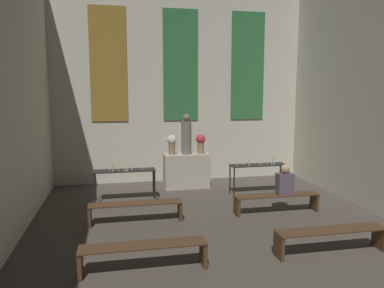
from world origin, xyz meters
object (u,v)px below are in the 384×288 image
(statue, at_px, (186,136))
(pew_second_right, at_px, (331,235))
(candle_rack_right, at_px, (258,168))
(pew_second_left, at_px, (144,251))
(flower_vase_right, at_px, (201,142))
(altar, at_px, (186,171))
(flower_vase_left, at_px, (172,143))
(candle_rack_left, at_px, (125,174))
(person_seated, at_px, (285,181))
(pew_back_left, at_px, (136,208))
(pew_back_right, at_px, (277,199))

(statue, relative_size, pew_second_right, 0.58)
(candle_rack_right, height_order, pew_second_left, candle_rack_right)
(pew_second_right, bearing_deg, flower_vase_right, 103.55)
(altar, bearing_deg, flower_vase_left, 180.00)
(flower_vase_right, bearing_deg, candle_rack_left, -154.31)
(statue, xyz_separation_m, pew_second_left, (-1.57, -4.81, -1.17))
(pew_second_right, bearing_deg, statue, 108.10)
(altar, distance_m, person_seated, 3.17)
(candle_rack_right, xyz_separation_m, pew_back_left, (-3.32, -1.59, -0.38))
(altar, height_order, pew_second_left, altar)
(pew_second_right, height_order, pew_back_left, same)
(flower_vase_left, height_order, pew_second_left, flower_vase_left)
(pew_second_right, distance_m, person_seated, 2.22)
(flower_vase_left, relative_size, pew_second_right, 0.29)
(pew_second_left, distance_m, person_seated, 4.00)
(statue, xyz_separation_m, pew_back_left, (-1.57, -2.63, -1.17))
(altar, xyz_separation_m, pew_back_left, (-1.57, -2.63, -0.17))
(flower_vase_right, bearing_deg, pew_back_left, -127.01)
(altar, bearing_deg, candle_rack_left, -149.26)
(flower_vase_right, relative_size, person_seated, 0.81)
(altar, height_order, flower_vase_right, flower_vase_right)
(candle_rack_left, height_order, pew_back_right, candle_rack_left)
(altar, height_order, person_seated, person_seated)
(altar, relative_size, pew_back_right, 0.66)
(person_seated, bearing_deg, altar, 123.67)
(candle_rack_right, bearing_deg, person_seated, -89.77)
(statue, bearing_deg, person_seated, -56.33)
(person_seated, bearing_deg, flower_vase_right, 116.99)
(flower_vase_left, height_order, candle_rack_right, flower_vase_left)
(person_seated, bearing_deg, pew_second_right, -94.77)
(pew_second_left, xyz_separation_m, pew_back_right, (3.14, 2.18, 0.00))
(altar, distance_m, statue, 1.00)
(flower_vase_left, relative_size, candle_rack_right, 0.37)
(flower_vase_right, bearing_deg, pew_second_right, -76.45)
(candle_rack_right, distance_m, pew_back_right, 1.65)
(candle_rack_right, distance_m, pew_second_left, 5.04)
(candle_rack_right, bearing_deg, flower_vase_right, 142.09)
(flower_vase_left, xyz_separation_m, candle_rack_left, (-1.34, -1.04, -0.59))
(candle_rack_right, xyz_separation_m, pew_second_left, (-3.32, -3.77, -0.38))
(candle_rack_right, height_order, pew_second_right, candle_rack_right)
(pew_second_right, height_order, person_seated, person_seated)
(flower_vase_right, relative_size, pew_second_right, 0.29)
(candle_rack_left, bearing_deg, pew_second_left, -87.33)
(person_seated, bearing_deg, candle_rack_left, 155.53)
(pew_second_right, xyz_separation_m, pew_back_left, (-3.14, 2.18, 0.00))
(altar, height_order, candle_rack_right, candle_rack_right)
(flower_vase_left, xyz_separation_m, person_seated, (2.17, -2.63, -0.57))
(pew_back_right, relative_size, person_seated, 2.83)
(flower_vase_right, xyz_separation_m, pew_second_right, (1.16, -4.81, -0.98))
(candle_rack_right, distance_m, person_seated, 1.59)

